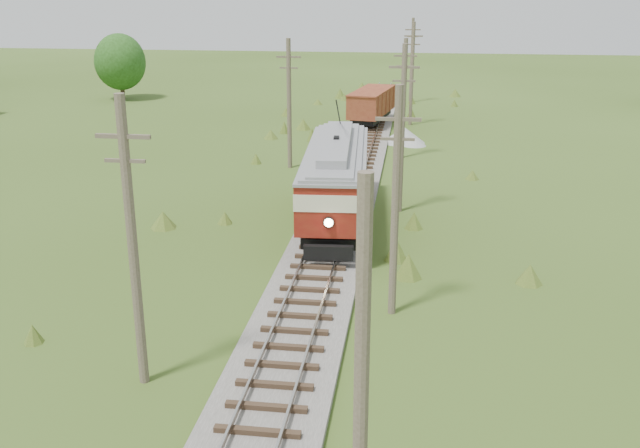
# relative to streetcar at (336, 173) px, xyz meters

# --- Properties ---
(railbed_main) EXTENTS (3.60, 96.00, 0.57)m
(railbed_main) POSITION_rel_streetcar_xyz_m (-0.00, 5.82, -2.57)
(railbed_main) COLOR #605B54
(railbed_main) RESTS_ON ground
(streetcar) EXTENTS (3.89, 13.26, 6.01)m
(streetcar) POSITION_rel_streetcar_xyz_m (0.00, 0.00, 0.00)
(streetcar) COLOR black
(streetcar) RESTS_ON ground
(gondola) EXTENTS (3.88, 8.30, 2.65)m
(gondola) POSITION_rel_streetcar_xyz_m (-0.00, 27.65, -0.77)
(gondola) COLOR black
(gondola) RESTS_ON ground
(gravel_pile) EXTENTS (3.46, 3.67, 1.26)m
(gravel_pile) POSITION_rel_streetcar_xyz_m (3.14, 20.90, -2.17)
(gravel_pile) COLOR gray
(gravel_pile) RESTS_ON ground
(utility_pole_r_1) EXTENTS (0.30, 0.30, 8.80)m
(utility_pole_r_1) POSITION_rel_streetcar_xyz_m (3.10, -23.18, 1.64)
(utility_pole_r_1) COLOR brown
(utility_pole_r_1) RESTS_ON ground
(utility_pole_r_2) EXTENTS (1.60, 0.30, 8.60)m
(utility_pole_r_2) POSITION_rel_streetcar_xyz_m (3.30, -10.18, 1.66)
(utility_pole_r_2) COLOR brown
(utility_pole_r_2) RESTS_ON ground
(utility_pole_r_3) EXTENTS (1.60, 0.30, 9.00)m
(utility_pole_r_3) POSITION_rel_streetcar_xyz_m (3.20, 2.82, 1.87)
(utility_pole_r_3) COLOR brown
(utility_pole_r_3) RESTS_ON ground
(utility_pole_r_4) EXTENTS (1.60, 0.30, 8.40)m
(utility_pole_r_4) POSITION_rel_streetcar_xyz_m (3.00, 15.82, 1.56)
(utility_pole_r_4) COLOR brown
(utility_pole_r_4) RESTS_ON ground
(utility_pole_r_5) EXTENTS (1.60, 0.30, 8.90)m
(utility_pole_r_5) POSITION_rel_streetcar_xyz_m (3.40, 28.82, 1.82)
(utility_pole_r_5) COLOR brown
(utility_pole_r_5) RESTS_ON ground
(utility_pole_r_6) EXTENTS (1.60, 0.30, 8.70)m
(utility_pole_r_6) POSITION_rel_streetcar_xyz_m (3.20, 41.82, 1.71)
(utility_pole_r_6) COLOR brown
(utility_pole_r_6) RESTS_ON ground
(utility_pole_l_a) EXTENTS (1.60, 0.30, 9.00)m
(utility_pole_l_a) POSITION_rel_streetcar_xyz_m (-4.20, -16.18, 1.87)
(utility_pole_l_a) COLOR brown
(utility_pole_l_a) RESTS_ON ground
(utility_pole_l_b) EXTENTS (1.60, 0.30, 8.60)m
(utility_pole_l_b) POSITION_rel_streetcar_xyz_m (-4.50, 11.82, 1.66)
(utility_pole_l_b) COLOR brown
(utility_pole_l_b) RESTS_ON ground
(tree_mid_a) EXTENTS (5.46, 5.46, 7.03)m
(tree_mid_a) POSITION_rel_streetcar_xyz_m (-28.00, 39.82, 1.26)
(tree_mid_a) COLOR #38281C
(tree_mid_a) RESTS_ON ground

